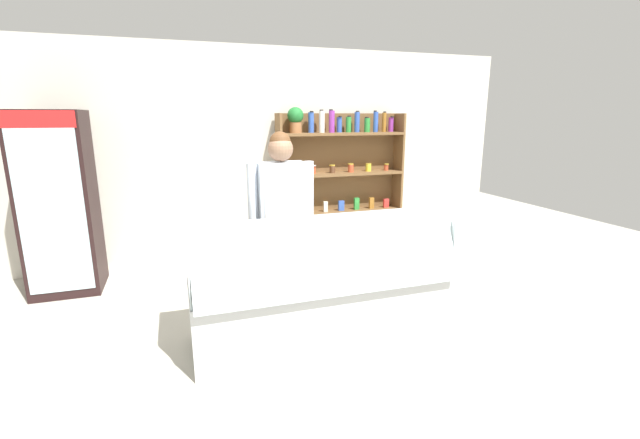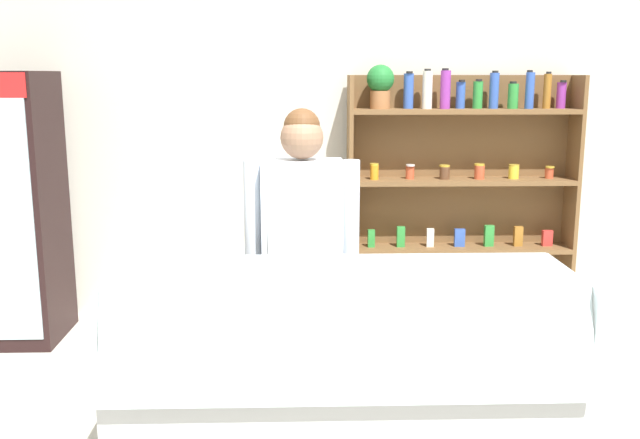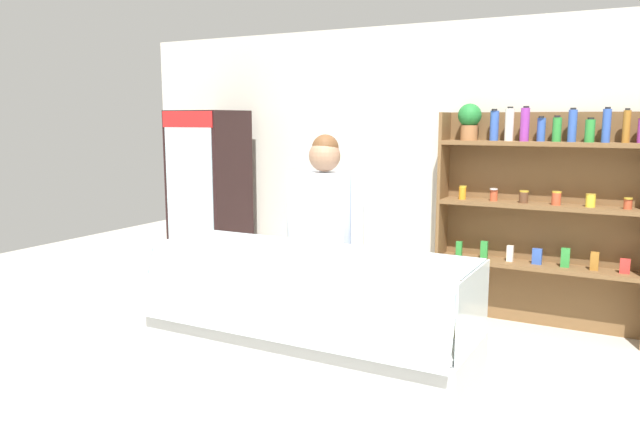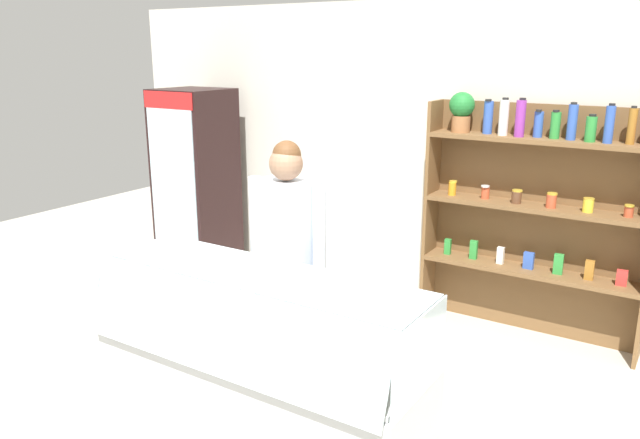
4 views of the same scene
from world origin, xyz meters
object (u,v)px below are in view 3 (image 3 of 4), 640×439
Objects in this scene: drinks_fridge at (210,202)px; shelving_unit at (537,204)px; shop_clerk at (324,232)px; deli_display_case at (307,356)px.

drinks_fridge is 3.28m from shelving_unit.
shop_clerk is (-1.19, -1.67, -0.07)m from shelving_unit.
drinks_fridge is 0.98× the size of shelving_unit.
drinks_fridge is 0.90× the size of deli_display_case.
shelving_unit is 0.92× the size of deli_display_case.
shop_clerk is (-0.18, 0.57, 0.71)m from deli_display_case.
drinks_fridge is at bearing 140.21° from deli_display_case.
drinks_fridge is at bearing -173.70° from shelving_unit.
shelving_unit is at bearing 54.57° from shop_clerk.
shelving_unit is at bearing 6.30° from drinks_fridge.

